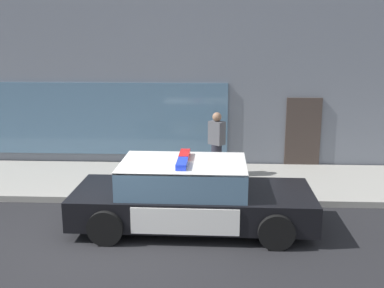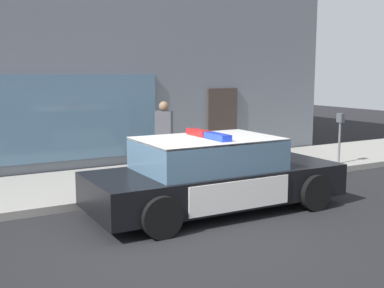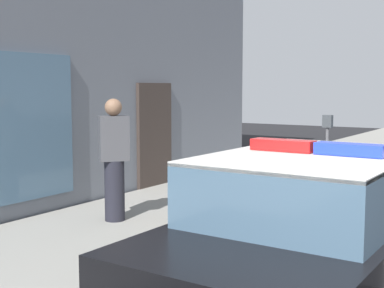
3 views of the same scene
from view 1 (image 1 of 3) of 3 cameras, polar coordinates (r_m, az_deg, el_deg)
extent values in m
plane|color=black|center=(9.25, -10.15, -11.70)|extent=(48.00, 48.00, 0.00)
cube|color=gray|center=(12.49, -6.57, -4.47)|extent=(48.00, 3.08, 0.15)
cube|color=slate|center=(19.19, -6.07, 15.76)|extent=(18.07, 11.27, 9.41)
cube|color=slate|center=(14.42, -17.74, 3.02)|extent=(10.84, 0.08, 2.10)
cube|color=#382D28|center=(13.83, 13.35, 1.19)|extent=(1.00, 0.08, 2.10)
cube|color=black|center=(9.59, 0.11, -7.29)|extent=(4.83, 1.92, 0.60)
cube|color=silver|center=(9.58, 9.39, -6.46)|extent=(1.66, 1.84, 0.05)
cube|color=silver|center=(9.77, -9.84, -6.07)|extent=(1.37, 1.84, 0.05)
cube|color=silver|center=(10.48, -0.12, -5.47)|extent=(2.02, 0.05, 0.51)
cube|color=silver|center=(8.73, -0.89, -9.45)|extent=(2.02, 0.05, 0.51)
cube|color=yellow|center=(10.50, -0.11, -5.44)|extent=(0.22, 0.01, 0.26)
cube|color=slate|center=(9.42, -1.06, -4.02)|extent=(2.52, 1.70, 0.60)
cube|color=silver|center=(9.34, -1.06, -2.32)|extent=(2.52, 1.70, 0.04)
cube|color=red|center=(9.64, -0.91, -1.32)|extent=(0.21, 0.63, 0.11)
cube|color=blue|center=(8.99, -1.23, -2.40)|extent=(0.21, 0.63, 0.11)
cylinder|color=black|center=(10.56, 9.08, -6.42)|extent=(0.68, 0.23, 0.68)
cylinder|color=black|center=(8.84, 10.24, -10.49)|extent=(0.68, 0.23, 0.68)
cylinder|color=black|center=(10.71, -8.14, -6.09)|extent=(0.68, 0.23, 0.68)
cylinder|color=black|center=(9.03, -10.49, -9.99)|extent=(0.68, 0.23, 0.68)
cylinder|color=gold|center=(11.59, 5.64, -5.23)|extent=(0.28, 0.28, 0.10)
cylinder|color=gold|center=(11.51, 5.67, -3.93)|extent=(0.19, 0.19, 0.45)
sphere|color=gold|center=(11.42, 5.71, -2.54)|extent=(0.22, 0.22, 0.22)
cylinder|color=#333338|center=(11.40, 5.72, -2.16)|extent=(0.06, 0.06, 0.05)
cylinder|color=#333338|center=(11.36, 5.71, -4.04)|extent=(0.09, 0.10, 0.09)
cylinder|color=#333338|center=(11.64, 5.64, -3.61)|extent=(0.09, 0.10, 0.09)
cylinder|color=#333338|center=(11.52, 6.42, -4.02)|extent=(0.10, 0.12, 0.12)
cylinder|color=#23232D|center=(12.56, 2.99, -1.92)|extent=(0.28, 0.28, 0.85)
cube|color=#4C4C51|center=(12.39, 3.03, 1.36)|extent=(0.47, 0.46, 0.62)
sphere|color=#8C664C|center=(12.30, 3.06, 3.32)|extent=(0.24, 0.24, 0.24)
camera|label=2|loc=(5.58, -68.53, -8.99)|focal=45.35mm
camera|label=3|loc=(9.24, -33.78, -0.69)|focal=49.86mm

